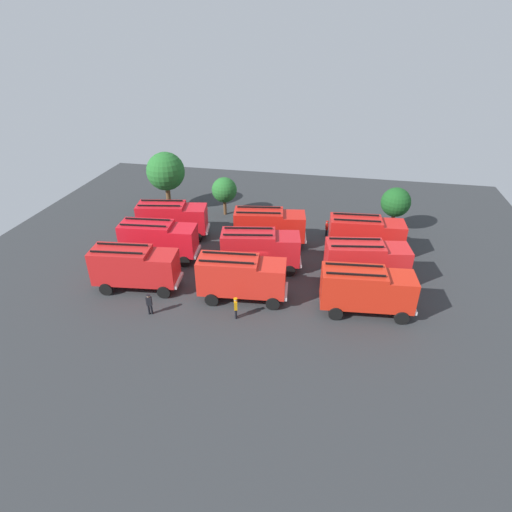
{
  "coord_description": "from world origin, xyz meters",
  "views": [
    {
      "loc": [
        6.53,
        -32.26,
        20.0
      ],
      "look_at": [
        0.0,
        0.0,
        1.4
      ],
      "focal_mm": 29.26,
      "sensor_mm": 36.0,
      "label": 1
    }
  ],
  "objects": [
    {
      "name": "ground_plane",
      "position": [
        0.0,
        0.0,
        0.0
      ],
      "size": [
        56.23,
        56.23,
        0.0
      ],
      "primitive_type": "plane",
      "color": "#2D3033"
    },
    {
      "name": "fire_truck_0",
      "position": [
        -9.32,
        -5.03,
        2.15
      ],
      "size": [
        7.43,
        3.41,
        3.88
      ],
      "rotation": [
        0.0,
        0.0,
        0.11
      ],
      "color": "red",
      "rests_on": "ground"
    },
    {
      "name": "fire_truck_1",
      "position": [
        -0.24,
        -4.77,
        2.15
      ],
      "size": [
        7.39,
        3.29,
        3.88
      ],
      "rotation": [
        0.0,
        0.0,
        0.09
      ],
      "color": "red",
      "rests_on": "ground"
    },
    {
      "name": "fire_truck_2",
      "position": [
        9.55,
        -4.64,
        2.15
      ],
      "size": [
        7.39,
        3.29,
        3.88
      ],
      "rotation": [
        0.0,
        0.0,
        0.09
      ],
      "color": "red",
      "rests_on": "ground"
    },
    {
      "name": "fire_truck_3",
      "position": [
        -9.38,
        0.1,
        2.15
      ],
      "size": [
        7.4,
        3.32,
        3.88
      ],
      "rotation": [
        0.0,
        0.0,
        0.1
      ],
      "color": "red",
      "rests_on": "ground"
    },
    {
      "name": "fire_truck_4",
      "position": [
        0.33,
        0.18,
        2.15
      ],
      "size": [
        7.51,
        3.74,
        3.88
      ],
      "rotation": [
        0.0,
        0.0,
        0.17
      ],
      "color": "red",
      "rests_on": "ground"
    },
    {
      "name": "fire_truck_5",
      "position": [
        9.65,
        -0.1,
        2.15
      ],
      "size": [
        7.5,
        3.67,
        3.88
      ],
      "rotation": [
        0.0,
        0.0,
        0.16
      ],
      "color": "red",
      "rests_on": "ground"
    },
    {
      "name": "fire_truck_6",
      "position": [
        -9.86,
        4.84,
        2.15
      ],
      "size": [
        7.51,
        3.74,
        3.88
      ],
      "rotation": [
        0.0,
        0.0,
        0.17
      ],
      "color": "red",
      "rests_on": "ground"
    },
    {
      "name": "fire_truck_7",
      "position": [
        0.31,
        5.06,
        2.15
      ],
      "size": [
        7.49,
        3.62,
        3.88
      ],
      "rotation": [
        0.0,
        0.0,
        0.15
      ],
      "color": "red",
      "rests_on": "ground"
    },
    {
      "name": "fire_truck_8",
      "position": [
        9.76,
        5.07,
        2.15
      ],
      "size": [
        7.37,
        3.21,
        3.88
      ],
      "rotation": [
        0.0,
        0.0,
        0.08
      ],
      "color": "red",
      "rests_on": "ground"
    },
    {
      "name": "firefighter_0",
      "position": [
        -0.08,
        -7.38,
        1.03
      ],
      "size": [
        0.34,
        0.47,
        1.81
      ],
      "rotation": [
        0.0,
        0.0,
        0.27
      ],
      "color": "black",
      "rests_on": "ground"
    },
    {
      "name": "firefighter_1",
      "position": [
        -10.27,
        7.33,
        0.9
      ],
      "size": [
        0.47,
        0.34,
        1.62
      ],
      "rotation": [
        0.0,
        0.0,
        1.84
      ],
      "color": "black",
      "rests_on": "ground"
    },
    {
      "name": "firefighter_2",
      "position": [
        5.98,
        8.18,
        0.97
      ],
      "size": [
        0.33,
        0.47,
        1.73
      ],
      "rotation": [
        0.0,
        0.0,
        3.39
      ],
      "color": "black",
      "rests_on": "ground"
    },
    {
      "name": "firefighter_3",
      "position": [
        -6.74,
        -8.23,
        1.03
      ],
      "size": [
        0.47,
        0.34,
        1.82
      ],
      "rotation": [
        0.0,
        0.0,
        1.83
      ],
      "color": "black",
      "rests_on": "ground"
    },
    {
      "name": "tree_0",
      "position": [
        -13.2,
        11.94,
        4.65
      ],
      "size": [
        4.46,
        4.46,
        6.91
      ],
      "color": "brown",
      "rests_on": "ground"
    },
    {
      "name": "tree_1",
      "position": [
        -6.07,
        11.61,
        3.02
      ],
      "size": [
        2.89,
        2.89,
        4.49
      ],
      "color": "brown",
      "rests_on": "ground"
    },
    {
      "name": "tree_2",
      "position": [
        12.88,
        11.08,
        3.24
      ],
      "size": [
        3.1,
        3.1,
        4.81
      ],
      "color": "brown",
      "rests_on": "ground"
    },
    {
      "name": "traffic_cone_0",
      "position": [
        -3.01,
        -2.84,
        0.32
      ],
      "size": [
        0.45,
        0.45,
        0.64
      ],
      "primitive_type": "cone",
      "color": "#F2600C",
      "rests_on": "ground"
    }
  ]
}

